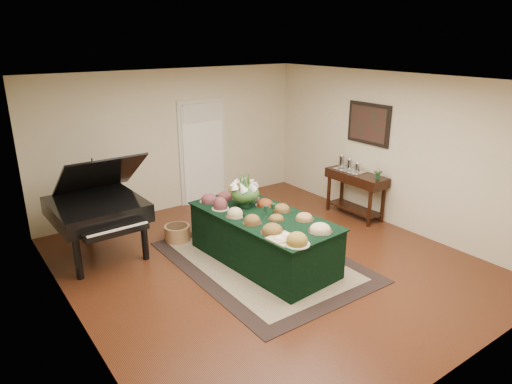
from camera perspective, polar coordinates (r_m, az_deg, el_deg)
ground at (r=7.02m, az=1.45°, el=-8.78°), size 6.00×6.00×0.00m
area_rug at (r=7.05m, az=0.80°, el=-8.62°), size 2.27×3.18×0.01m
kitchen_doorway at (r=9.31m, az=-6.64°, el=4.87°), size 1.05×0.07×2.10m
buffet_table at (r=6.87m, az=0.86°, el=-5.82°), size 1.30×2.44×0.77m
food_platters at (r=6.72m, az=0.34°, el=-2.44°), size 1.03×2.43×0.14m
cutting_board at (r=5.94m, az=3.44°, el=-5.61°), size 0.38×0.38×0.10m
green_goblets at (r=6.66m, az=1.72°, el=-2.28°), size 0.21×0.08×0.18m
floral_centerpiece at (r=6.97m, az=-1.40°, el=0.30°), size 0.46×0.46×0.46m
grand_piano at (r=7.32m, az=-19.18°, el=-1.92°), size 1.42×1.59×1.61m
wicker_basket at (r=7.78m, az=-9.80°, el=-5.10°), size 0.42×0.42×0.27m
mahogany_sideboard at (r=8.74m, az=12.39°, el=1.12°), size 0.45×1.22×0.85m
tea_service at (r=8.78m, az=11.53°, el=3.41°), size 0.34×0.58×0.30m
pink_bouquet at (r=8.34m, az=15.02°, el=2.45°), size 0.16×0.16×0.21m
wall_painting at (r=8.64m, az=13.90°, el=8.29°), size 0.05×0.95×0.75m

